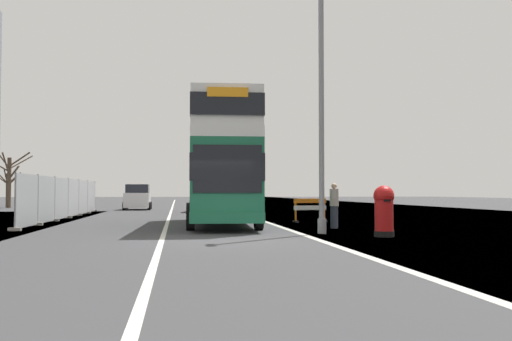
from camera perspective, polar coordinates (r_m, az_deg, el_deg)
name	(u,v)px	position (r m, az deg, el deg)	size (l,w,h in m)	color
ground	(247,242)	(16.91, -0.92, -6.97)	(140.00, 280.00, 0.10)	#38383A
double_decker_bus	(222,162)	(24.79, -3.35, 0.87)	(3.05, 10.91, 5.01)	#196042
lamppost_foreground	(321,101)	(19.98, 6.34, 6.68)	(0.29, 0.70, 9.35)	gray
red_pillar_postbox	(384,209)	(18.76, 12.27, -3.63)	(0.65, 0.65, 1.59)	black
roadworks_barrier	(310,208)	(27.07, 5.25, -3.60)	(1.62, 0.73, 1.08)	orange
construction_site_fence	(68,199)	(32.72, -17.75, -2.62)	(0.44, 20.60, 2.13)	#A8AAAD
car_oncoming_near	(207,198)	(40.53, -4.78, -2.65)	(2.10, 4.25, 2.09)	maroon
car_receding_mid	(138,198)	(46.59, -11.38, -2.60)	(2.06, 4.01, 1.96)	silver
bare_tree_far_verge_near	(8,187)	(56.13, -22.89, -1.50)	(2.15, 2.90, 3.36)	#4C3D2D
bare_tree_far_verge_mid	(10,177)	(54.86, -22.73, -0.57)	(3.25, 2.72, 5.12)	#4C3D2D
pedestrian_at_kerb	(334,206)	(22.73, 7.57, -3.38)	(0.34, 0.34, 1.72)	#2D3342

